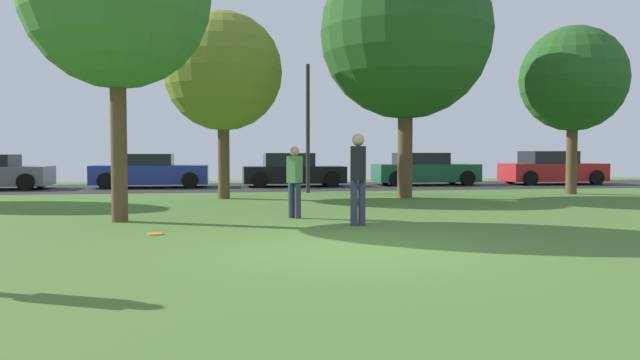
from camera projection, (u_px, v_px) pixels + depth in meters
ground_plane at (351, 249)px, 8.87m from camera, size 44.00×44.00×0.00m
road_strip at (267, 187)px, 24.63m from camera, size 44.00×6.40×0.01m
birch_tree_lone at (406, 33)px, 18.62m from camera, size 5.35×5.35×7.81m
oak_tree_right at (223, 72)px, 18.32m from camera, size 3.63×3.63×5.72m
oak_tree_left at (573, 79)px, 20.36m from camera, size 3.56×3.56×5.71m
person_catcher at (295, 179)px, 12.98m from camera, size 0.37×0.39×1.56m
person_bystander at (358, 174)px, 11.66m from camera, size 0.30×0.33×1.79m
frisbee_disc at (155, 234)px, 10.42m from camera, size 0.27×0.27×0.03m
parked_car_blue at (150, 172)px, 24.18m from camera, size 4.53×2.10×1.36m
parked_car_black at (292, 171)px, 24.98m from camera, size 4.20×1.98×1.39m
parked_car_green at (424, 170)px, 26.04m from camera, size 4.46×1.96×1.40m
parked_car_red at (552, 169)px, 26.64m from camera, size 4.43×1.98×1.47m
street_lamp_post at (308, 129)px, 20.98m from camera, size 0.14×0.14×4.50m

